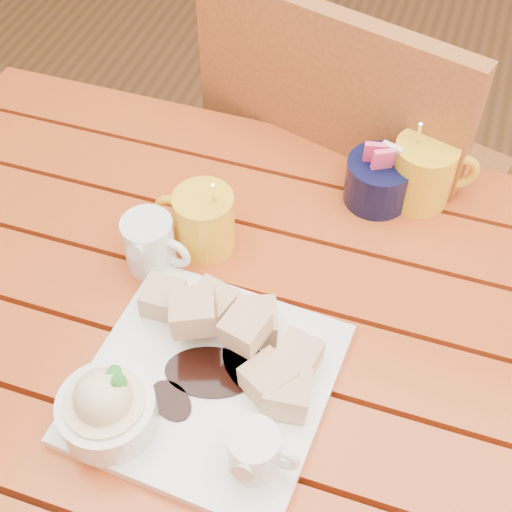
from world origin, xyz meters
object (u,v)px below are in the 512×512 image
(table, at_px, (255,374))
(coffee_mug_right, at_px, (424,172))
(dessert_plate, at_px, (189,383))
(coffee_mug_left, at_px, (203,220))
(chair_far, at_px, (347,186))

(table, distance_m, coffee_mug_right, 0.38)
(dessert_plate, bearing_deg, table, 69.32)
(coffee_mug_left, height_order, coffee_mug_right, coffee_mug_right)
(dessert_plate, relative_size, coffee_mug_right, 1.98)
(coffee_mug_left, bearing_deg, table, -41.68)
(dessert_plate, height_order, coffee_mug_right, coffee_mug_right)
(table, relative_size, coffee_mug_left, 8.70)
(dessert_plate, bearing_deg, coffee_mug_left, 107.29)
(table, relative_size, coffee_mug_right, 7.96)
(dessert_plate, relative_size, coffee_mug_left, 2.16)
(table, xyz_separation_m, chair_far, (0.02, 0.50, -0.10))
(chair_far, bearing_deg, coffee_mug_right, 140.70)
(dessert_plate, bearing_deg, coffee_mug_right, 64.65)
(coffee_mug_right, bearing_deg, dessert_plate, -135.70)
(coffee_mug_left, height_order, chair_far, chair_far)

